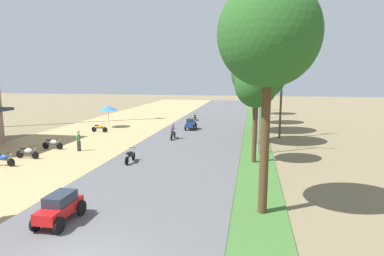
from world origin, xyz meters
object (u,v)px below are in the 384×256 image
at_px(parked_motorbike_nearest, 3,159).
at_px(utility_pole_near, 282,86).
at_px(median_tree_second, 256,85).
at_px(median_tree_fifth, 258,73).
at_px(streetlamp_far, 256,84).
at_px(streetlamp_near, 260,92).
at_px(car_sedan_red, 60,207).
at_px(median_tree_sixth, 255,62).
at_px(median_tree_fourth, 257,73).
at_px(car_hatchback_blue, 191,123).
at_px(parked_motorbike_second, 28,152).
at_px(median_tree_nearest, 269,35).
at_px(motorbike_ahead_fourth, 195,117).
at_px(motorbike_ahead_third, 173,131).
at_px(pedestrian_on_shoulder, 79,140).
at_px(median_tree_third, 259,73).
at_px(streetlamp_mid, 257,86).
at_px(vendor_umbrella, 108,108).
at_px(parked_motorbike_fourth, 100,128).
at_px(motorbike_ahead_second, 130,155).
at_px(parked_motorbike_third, 53,143).

distance_m(parked_motorbike_nearest, utility_pole_near, 23.48).
bearing_deg(utility_pole_near, median_tree_second, -104.48).
relative_size(median_tree_fifth, streetlamp_far, 1.12).
relative_size(streetlamp_near, car_sedan_red, 3.62).
xyz_separation_m(parked_motorbike_nearest, median_tree_sixth, (16.17, 31.83, 7.35)).
bearing_deg(median_tree_fourth, car_hatchback_blue, 177.49).
distance_m(median_tree_fourth, car_hatchback_blue, 8.86).
distance_m(parked_motorbike_second, car_hatchback_blue, 17.15).
xyz_separation_m(median_tree_nearest, median_tree_fourth, (-0.13, 20.53, -1.34)).
relative_size(parked_motorbike_second, motorbike_ahead_fourth, 1.00).
bearing_deg(utility_pole_near, motorbike_ahead_third, -164.80).
height_order(median_tree_fourth, streetlamp_near, median_tree_fourth).
relative_size(pedestrian_on_shoulder, utility_pole_near, 0.17).
height_order(median_tree_third, streetlamp_far, median_tree_third).
bearing_deg(parked_motorbike_second, median_tree_second, 7.30).
relative_size(median_tree_fifth, car_sedan_red, 3.82).
relative_size(streetlamp_far, utility_pole_near, 0.81).
height_order(parked_motorbike_nearest, streetlamp_mid, streetlamp_mid).
relative_size(vendor_umbrella, median_tree_third, 0.30).
xyz_separation_m(median_tree_sixth, streetlamp_mid, (0.36, -4.05, -3.43)).
bearing_deg(vendor_umbrella, car_sedan_red, -69.56).
height_order(parked_motorbike_fourth, utility_pole_near, utility_pole_near).
bearing_deg(parked_motorbike_fourth, motorbike_ahead_fourth, 51.92).
distance_m(median_tree_fifth, motorbike_ahead_third, 15.00).
bearing_deg(motorbike_ahead_second, median_tree_nearest, -37.54).
distance_m(median_tree_third, motorbike_ahead_second, 13.01).
relative_size(utility_pole_near, motorbike_ahead_second, 5.34).
xyz_separation_m(parked_motorbike_third, vendor_umbrella, (-0.41, 11.36, 1.75)).
relative_size(parked_motorbike_nearest, pedestrian_on_shoulder, 1.11).
bearing_deg(vendor_umbrella, median_tree_fifth, 19.91).
bearing_deg(median_tree_third, pedestrian_on_shoulder, -158.39).
bearing_deg(motorbike_ahead_second, parked_motorbike_fourth, 125.03).
bearing_deg(streetlamp_far, car_sedan_red, -100.06).
bearing_deg(median_tree_fifth, median_tree_third, -90.42).
height_order(parked_motorbike_third, streetlamp_far, streetlamp_far).
bearing_deg(parked_motorbike_nearest, car_sedan_red, -38.84).
distance_m(parked_motorbike_third, motorbike_ahead_second, 8.14).
height_order(median_tree_fourth, streetlamp_far, median_tree_fourth).
xyz_separation_m(car_sedan_red, motorbike_ahead_fourth, (0.09, 30.65, -0.17)).
height_order(car_sedan_red, motorbike_ahead_second, car_sedan_red).
distance_m(streetlamp_near, utility_pole_near, 7.12).
relative_size(parked_motorbike_third, motorbike_ahead_fourth, 1.00).
xyz_separation_m(streetlamp_far, utility_pole_near, (2.12, -24.77, 0.48)).
bearing_deg(parked_motorbike_fourth, car_hatchback_blue, 20.09).
height_order(pedestrian_on_shoulder, utility_pole_near, utility_pole_near).
relative_size(parked_motorbike_nearest, motorbike_ahead_fourth, 1.00).
bearing_deg(median_tree_sixth, parked_motorbike_second, -118.04).
xyz_separation_m(vendor_umbrella, car_hatchback_blue, (9.59, 0.10, -1.56)).
distance_m(parked_motorbike_fourth, motorbike_ahead_second, 13.26).
bearing_deg(median_tree_nearest, motorbike_ahead_second, 142.46).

